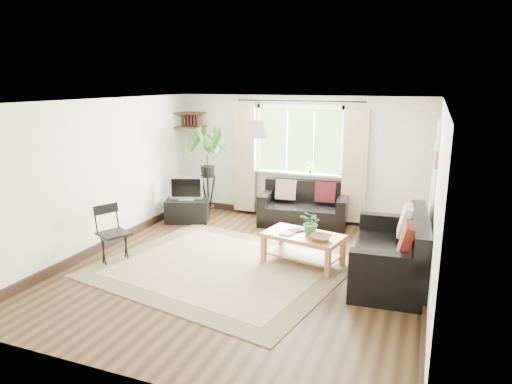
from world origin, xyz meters
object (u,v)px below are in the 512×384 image
at_px(sofa_back, 304,205).
at_px(tv_stand, 187,211).
at_px(palm_stand, 208,172).
at_px(sofa_right, 390,249).
at_px(folding_chair, 114,235).
at_px(coffee_table, 303,249).

distance_m(sofa_back, tv_stand, 2.25).
xyz_separation_m(sofa_back, palm_stand, (-1.94, -0.12, 0.53)).
distance_m(sofa_right, folding_chair, 4.00).
height_order(sofa_back, palm_stand, palm_stand).
xyz_separation_m(coffee_table, tv_stand, (-2.66, 1.24, -0.02)).
bearing_deg(palm_stand, coffee_table, -35.26).
height_order(palm_stand, folding_chair, palm_stand).
xyz_separation_m(sofa_right, coffee_table, (-1.24, 0.08, -0.20)).
bearing_deg(coffee_table, sofa_back, 105.19).
bearing_deg(coffee_table, palm_stand, 144.74).
distance_m(sofa_right, palm_stand, 4.13).
xyz_separation_m(coffee_table, folding_chair, (-2.66, -0.94, 0.19)).
bearing_deg(sofa_right, sofa_back, -142.07).
xyz_separation_m(sofa_back, folding_chair, (-2.16, -2.79, 0.05)).
distance_m(sofa_back, sofa_right, 2.60).
height_order(sofa_back, sofa_right, sofa_right).
xyz_separation_m(tv_stand, palm_stand, (0.22, 0.49, 0.69)).
relative_size(sofa_right, coffee_table, 1.63).
bearing_deg(tv_stand, sofa_back, -3.77).
bearing_deg(coffee_table, folding_chair, -160.64).
relative_size(tv_stand, palm_stand, 0.45).
height_order(sofa_back, coffee_table, sofa_back).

